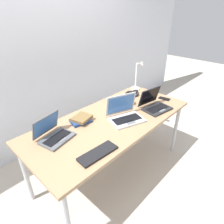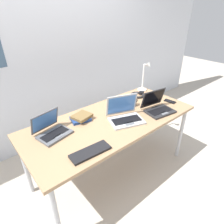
# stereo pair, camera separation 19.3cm
# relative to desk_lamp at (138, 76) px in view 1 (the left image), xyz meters

# --- Properties ---
(ground_plane) EXTENTS (12.00, 12.00, 0.00)m
(ground_plane) POSITION_rel_desk_lamp_xyz_m (-0.80, -0.28, -0.94)
(ground_plane) COLOR #B7AD9E
(wall_back) EXTENTS (6.00, 0.13, 2.60)m
(wall_back) POSITION_rel_desk_lamp_xyz_m (-0.80, 0.82, 0.36)
(wall_back) COLOR silver
(wall_back) RESTS_ON ground_plane
(desk) EXTENTS (1.80, 0.80, 0.74)m
(desk) POSITION_rel_desk_lamp_xyz_m (-0.80, -0.28, -0.25)
(desk) COLOR #9E7A56
(desk) RESTS_ON ground_plane
(desk_lamp) EXTENTS (0.12, 0.18, 0.40)m
(desk_lamp) POSITION_rel_desk_lamp_xyz_m (0.00, 0.00, 0.00)
(desk_lamp) COLOR white
(desk_lamp) RESTS_ON desk
(laptop_front_right) EXTENTS (0.32, 0.30, 0.21)m
(laptop_front_right) POSITION_rel_desk_lamp_xyz_m (-1.38, -0.13, -0.15)
(laptop_front_right) COLOR #515459
(laptop_front_right) RESTS_ON desk
(laptop_near_lamp) EXTENTS (0.40, 0.36, 0.24)m
(laptop_near_lamp) POSITION_rel_desk_lamp_xyz_m (-0.71, -0.37, -0.15)
(laptop_near_lamp) COLOR #B7BABC
(laptop_near_lamp) RESTS_ON desk
(laptop_center) EXTENTS (0.34, 0.30, 0.22)m
(laptop_center) POSITION_rel_desk_lamp_xyz_m (-0.31, -0.47, -0.15)
(laptop_center) COLOR #232326
(laptop_center) RESTS_ON desk
(external_keyboard) EXTENTS (0.34, 0.14, 0.02)m
(external_keyboard) POSITION_rel_desk_lamp_xyz_m (-1.26, -0.56, -0.19)
(external_keyboard) COLOR black
(external_keyboard) RESTS_ON desk
(computer_mouse) EXTENTS (0.09, 0.11, 0.03)m
(computer_mouse) POSITION_rel_desk_lamp_xyz_m (-0.42, -0.02, -0.18)
(computer_mouse) COLOR black
(computer_mouse) RESTS_ON desk
(cell_phone) EXTENTS (0.08, 0.14, 0.01)m
(cell_phone) POSITION_rel_desk_lamp_xyz_m (-0.01, -0.42, -0.19)
(cell_phone) COLOR black
(cell_phone) RESTS_ON desk
(headphones) EXTENTS (0.21, 0.18, 0.04)m
(headphones) POSITION_rel_desk_lamp_xyz_m (-0.19, -0.06, -0.18)
(headphones) COLOR black
(headphones) RESTS_ON desk
(book_stack) EXTENTS (0.23, 0.20, 0.06)m
(book_stack) POSITION_rel_desk_lamp_xyz_m (-1.05, -0.09, -0.17)
(book_stack) COLOR navy
(book_stack) RESTS_ON desk
(coffee_mug) EXTENTS (0.11, 0.08, 0.09)m
(coffee_mug) POSITION_rel_desk_lamp_xyz_m (-0.43, -0.21, -0.15)
(coffee_mug) COLOR black
(coffee_mug) RESTS_ON desk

